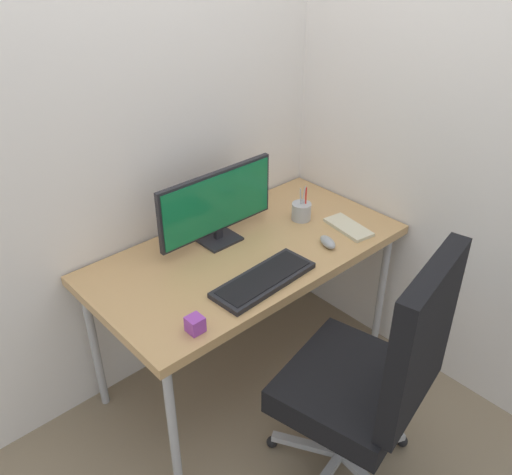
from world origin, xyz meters
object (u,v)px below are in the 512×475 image
at_px(monitor, 217,204).
at_px(pen_holder, 301,211).
at_px(office_chair, 375,374).
at_px(notebook, 348,227).
at_px(desk_clamp_accessory, 195,324).
at_px(keyboard, 264,280).
at_px(mouse, 328,242).

xyz_separation_m(monitor, pen_holder, (0.42, -0.12, -0.14)).
distance_m(office_chair, pen_holder, 0.93).
bearing_deg(notebook, pen_holder, 123.59).
relative_size(office_chair, notebook, 4.63).
bearing_deg(desk_clamp_accessory, notebook, 5.60).
bearing_deg(desk_clamp_accessory, pen_holder, 19.55).
relative_size(monitor, notebook, 2.51).
bearing_deg(notebook, monitor, 156.13).
height_order(pen_holder, notebook, pen_holder).
bearing_deg(monitor, office_chair, -91.03).
height_order(monitor, desk_clamp_accessory, monitor).
bearing_deg(office_chair, monitor, 88.97).
bearing_deg(notebook, desk_clamp_accessory, -165.39).
height_order(keyboard, mouse, mouse).
bearing_deg(keyboard, mouse, 1.24).
bearing_deg(mouse, pen_holder, 89.97).
bearing_deg(notebook, mouse, -160.67).
distance_m(office_chair, desk_clamp_accessory, 0.68).
bearing_deg(office_chair, pen_holder, 61.38).
bearing_deg(pen_holder, monitor, 164.06).
height_order(keyboard, notebook, keyboard).
xyz_separation_m(mouse, pen_holder, (0.09, 0.25, 0.02)).
bearing_deg(keyboard, monitor, 79.53).
height_order(mouse, desk_clamp_accessory, desk_clamp_accessory).
bearing_deg(monitor, pen_holder, -15.94).
distance_m(pen_holder, notebook, 0.24).
distance_m(keyboard, pen_holder, 0.55).
bearing_deg(pen_holder, office_chair, -118.62).
distance_m(monitor, pen_holder, 0.46).
distance_m(pen_holder, desk_clamp_accessory, 0.92).
distance_m(monitor, notebook, 0.64).
xyz_separation_m(monitor, keyboard, (-0.07, -0.38, -0.17)).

